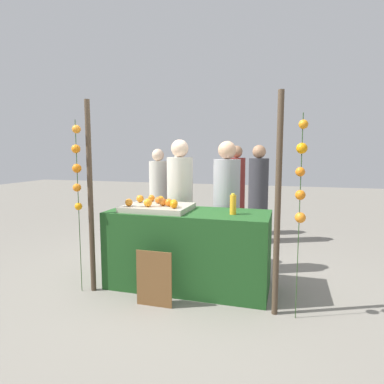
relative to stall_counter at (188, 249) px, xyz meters
The scene contains 25 objects.
ground_plane 0.44m from the stall_counter, ahead, with size 24.00×24.00×0.00m, color gray.
stall_counter is the anchor object (origin of this frame).
orange_tray 0.59m from the stall_counter, behind, with size 0.74×0.60×0.06m, color #B2AD99.
orange_0 0.85m from the stall_counter, 162.55° to the right, with size 0.08×0.08×0.08m, color orange.
orange_1 0.58m from the stall_counter, 118.14° to the right, with size 0.08×0.08×0.08m, color orange.
orange_2 0.70m from the stall_counter, 155.65° to the right, with size 0.09×0.09×0.09m, color orange.
orange_3 0.84m from the stall_counter, behind, with size 0.09×0.09×0.09m, color orange.
orange_4 0.57m from the stall_counter, 135.60° to the right, with size 0.09×0.09×0.09m, color orange.
orange_5 0.79m from the stall_counter, 158.41° to the left, with size 0.08×0.08×0.08m, color orange.
orange_6 0.67m from the stall_counter, 169.19° to the left, with size 0.08×0.08×0.08m, color orange.
orange_7 0.69m from the stall_counter, 156.54° to the left, with size 0.08×0.08×0.08m, color orange.
orange_8 0.58m from the stall_counter, 157.90° to the right, with size 0.09×0.09×0.09m, color orange.
orange_9 0.61m from the stall_counter, 165.17° to the right, with size 0.09×0.09×0.09m, color orange.
juice_bottle 0.75m from the stall_counter, ahead, with size 0.07×0.07×0.23m.
chalkboard_sign 0.62m from the stall_counter, 107.36° to the right, with size 0.37×0.03×0.58m.
vendor_left 0.76m from the stall_counter, 116.17° to the left, with size 0.34×0.34×1.69m.
vendor_right 0.75m from the stall_counter, 60.29° to the left, with size 0.33×0.33×1.67m.
crowd_person_0 1.94m from the stall_counter, 111.48° to the left, with size 0.30×0.30×1.49m.
crowd_person_1 2.26m from the stall_counter, 120.46° to the left, with size 0.32×0.32×1.59m.
crowd_person_2 2.59m from the stall_counter, 86.80° to the left, with size 0.33×0.33×1.65m.
crowd_person_3 2.26m from the stall_counter, 74.82° to the left, with size 0.33×0.33×1.65m.
canopy_post_left 1.22m from the stall_counter, 157.41° to the right, with size 0.06×0.06×2.08m, color #473828.
canopy_post_right 1.22m from the stall_counter, 22.59° to the right, with size 0.06×0.06×2.08m, color #473828.
garland_strand_left 1.52m from the stall_counter, 157.52° to the right, with size 0.11×0.10×1.87m.
garland_strand_right 1.53m from the stall_counter, 20.46° to the right, with size 0.11×0.11×1.87m.
Camera 1 is at (1.07, -3.53, 1.53)m, focal length 31.20 mm.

